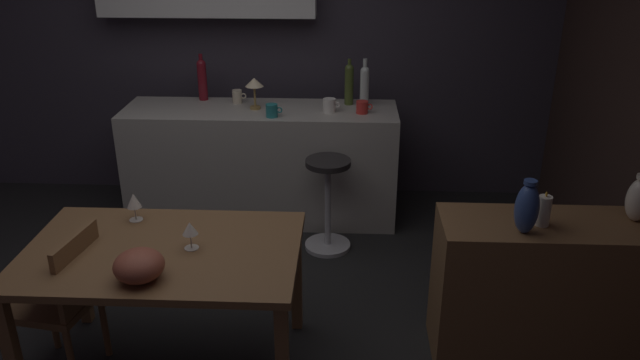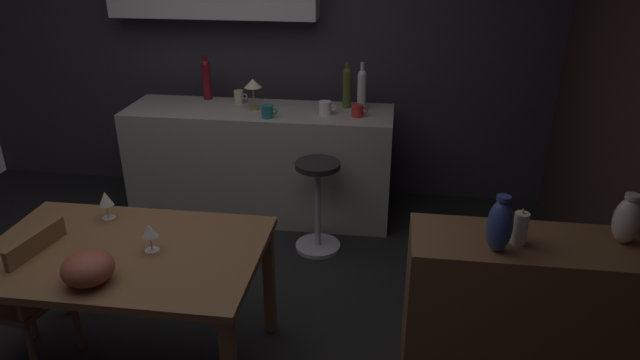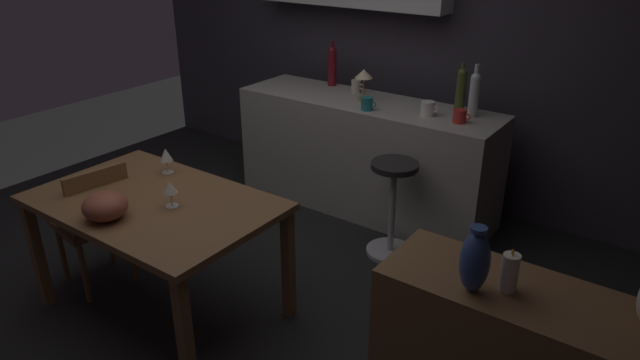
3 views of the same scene
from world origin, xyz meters
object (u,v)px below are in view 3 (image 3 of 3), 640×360
object	(u,v)px
wine_glass_right	(166,156)
wine_bottle_olive	(461,88)
cup_white	(428,109)
vase_ceramic_blue	(475,261)
wine_bottle_clear	(474,93)
fruit_bowl	(105,206)
dining_table	(155,213)
pillar_candle_tall	(510,273)
wine_bottle_ruby	(332,64)
wine_glass_left	(170,188)
cup_red	(460,116)
chair_near_window	(95,220)
counter_lamp	(364,76)
cup_cream	(356,86)
bar_stool	(392,206)
cup_teal	(367,104)

from	to	relation	value
wine_glass_right	wine_bottle_olive	distance (m)	2.09
wine_glass_right	cup_white	xyz separation A→B (m)	(1.01, 1.51, 0.10)
wine_glass_right	vase_ceramic_blue	distance (m)	2.04
wine_bottle_clear	fruit_bowl	bearing A→B (deg)	-115.09
dining_table	pillar_candle_tall	size ratio (longest dim) A/B	7.40
wine_bottle_ruby	wine_bottle_clear	distance (m)	1.29
wine_glass_left	wine_bottle_olive	bearing A→B (deg)	69.03
wine_glass_left	cup_red	world-z (taller)	cup_red
fruit_bowl	cup_white	distance (m)	2.25
dining_table	cup_red	xyz separation A→B (m)	(1.03, 1.80, 0.29)
vase_ceramic_blue	chair_near_window	bearing A→B (deg)	-175.91
chair_near_window	counter_lamp	xyz separation A→B (m)	(0.73, 1.93, 0.62)
wine_bottle_olive	chair_near_window	bearing A→B (deg)	-124.64
wine_bottle_olive	vase_ceramic_blue	xyz separation A→B (m)	(0.88, -1.92, -0.12)
pillar_candle_tall	cup_cream	bearing A→B (deg)	135.60
bar_stool	wine_bottle_clear	size ratio (longest dim) A/B	1.88
wine_bottle_clear	vase_ceramic_blue	size ratio (longest dim) A/B	1.30
bar_stool	cup_red	world-z (taller)	cup_red
cup_white	pillar_candle_tall	bearing A→B (deg)	-54.90
wine_bottle_clear	cup_cream	distance (m)	1.00
bar_stool	chair_near_window	bearing A→B (deg)	-132.77
wine_bottle_ruby	wine_bottle_olive	bearing A→B (deg)	-3.66
cup_cream	vase_ceramic_blue	xyz separation A→B (m)	(1.76, -1.92, 0.00)
wine_bottle_olive	cup_red	distance (m)	0.28
wine_bottle_ruby	pillar_candle_tall	bearing A→B (deg)	-41.52
cup_white	wine_glass_left	bearing A→B (deg)	-109.22
fruit_bowl	cup_red	distance (m)	2.33
wine_bottle_ruby	cup_teal	bearing A→B (deg)	-35.28
bar_stool	wine_glass_left	xyz separation A→B (m)	(-0.64, -1.34, 0.48)
cup_cream	counter_lamp	world-z (taller)	counter_lamp
chair_near_window	counter_lamp	bearing A→B (deg)	69.27
wine_bottle_ruby	wine_bottle_clear	bearing A→B (deg)	-5.48
wine_glass_left	cup_teal	xyz separation A→B (m)	(0.21, 1.67, 0.10)
wine_bottle_clear	cup_cream	world-z (taller)	wine_bottle_clear
wine_glass_left	cup_red	xyz separation A→B (m)	(0.88, 1.79, 0.10)
counter_lamp	chair_near_window	bearing A→B (deg)	-110.73
wine_bottle_ruby	counter_lamp	distance (m)	0.51
bar_stool	fruit_bowl	distance (m)	1.88
wine_glass_right	chair_near_window	bearing A→B (deg)	-129.10
cup_red	counter_lamp	world-z (taller)	counter_lamp
cup_red	pillar_candle_tall	distance (m)	1.84
wine_bottle_ruby	wine_bottle_clear	size ratio (longest dim) A/B	0.99
wine_glass_left	cup_teal	bearing A→B (deg)	82.73
bar_stool	wine_bottle_olive	size ratio (longest dim) A/B	1.95
dining_table	counter_lamp	distance (m)	1.93
chair_near_window	cup_red	world-z (taller)	cup_red
counter_lamp	vase_ceramic_blue	xyz separation A→B (m)	(1.59, -1.76, -0.13)
bar_stool	wine_bottle_ruby	bearing A→B (deg)	143.83
cup_white	vase_ceramic_blue	distance (m)	1.99
dining_table	fruit_bowl	distance (m)	0.32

